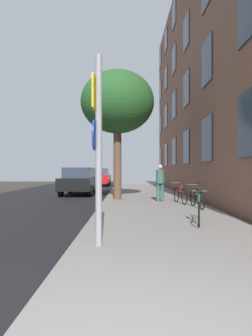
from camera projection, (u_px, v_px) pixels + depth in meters
name	position (u px, v px, depth m)	size (l,w,h in m)	color
ground_plane	(85.00, 196.00, 16.89)	(41.80, 41.80, 0.00)	#332D28
road_asphalt	(48.00, 196.00, 16.90)	(7.00, 38.00, 0.01)	black
sidewalk	(145.00, 195.00, 16.89)	(4.20, 38.00, 0.12)	gray
building_facade	(192.00, 72.00, 16.43)	(0.56, 27.00, 14.01)	brown
sign_post	(98.00, 139.00, 5.32)	(0.16, 0.60, 3.49)	gray
traffic_light	(117.00, 159.00, 23.01)	(0.43, 0.24, 3.23)	black
tree_near	(118.00, 103.00, 13.71)	(3.44, 3.44, 6.02)	brown
bicycle_0	(199.00, 210.00, 7.53)	(0.56, 1.61, 0.90)	black
bicycle_1	(198.00, 198.00, 10.56)	(0.42, 1.63, 0.92)	black
bicycle_2	(181.00, 194.00, 12.00)	(0.43, 1.60, 0.93)	black
pedestrian_0	(161.00, 180.00, 12.78)	(0.37, 0.37, 1.62)	#33594C
car_0	(80.00, 181.00, 17.58)	(1.95, 4.31, 1.62)	black
car_1	(100.00, 177.00, 27.25)	(1.94, 4.04, 1.62)	red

